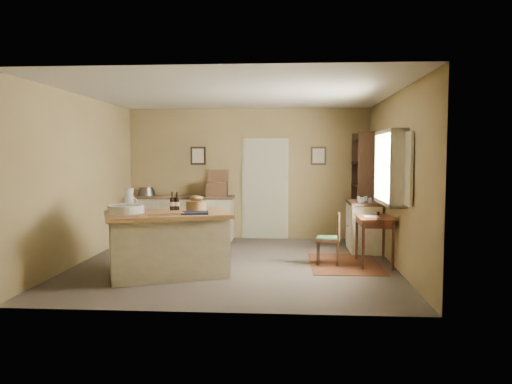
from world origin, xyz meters
TOP-DOWN VIEW (x-y plane):
  - ground at (0.00, 0.00)m, footprint 5.00×5.00m
  - wall_back at (0.00, 2.50)m, footprint 5.00×0.10m
  - wall_front at (0.00, -2.50)m, footprint 5.00×0.10m
  - wall_left at (-2.50, 0.00)m, footprint 0.10×5.00m
  - wall_right at (2.50, 0.00)m, footprint 0.10×5.00m
  - ceiling at (0.00, 0.00)m, footprint 5.00×5.00m
  - door at (0.35, 2.47)m, footprint 0.97×0.06m
  - framed_prints at (0.20, 2.48)m, footprint 2.82×0.02m
  - window at (2.42, -0.20)m, footprint 0.25×1.99m
  - work_island at (-0.90, -0.81)m, footprint 2.02×1.68m
  - sideboard at (-1.34, 2.20)m, footprint 2.14×0.61m
  - rug at (1.75, 0.08)m, footprint 1.12×1.62m
  - writing_desk at (2.20, 0.08)m, footprint 0.52×0.85m
  - desk_chair at (1.47, 0.05)m, footprint 0.42×0.42m
  - right_cabinet at (2.20, 1.23)m, footprint 0.54×0.97m
  - shelving_unit at (2.36, 2.00)m, footprint 0.37×0.98m

SIDE VIEW (x-z plane):
  - ground at x=0.00m, z-range 0.00..0.00m
  - rug at x=1.75m, z-range 0.00..0.01m
  - desk_chair at x=1.47m, z-range 0.00..0.80m
  - right_cabinet at x=2.20m, z-range -0.04..0.95m
  - sideboard at x=-1.34m, z-range -0.11..1.07m
  - work_island at x=-0.90m, z-range -0.12..1.08m
  - writing_desk at x=2.20m, z-range 0.26..1.07m
  - door at x=0.35m, z-range 0.00..2.11m
  - shelving_unit at x=2.36m, z-range 0.00..2.17m
  - wall_back at x=0.00m, z-range 0.00..2.70m
  - wall_front at x=0.00m, z-range 0.00..2.70m
  - wall_left at x=-2.50m, z-range 0.00..2.70m
  - wall_right at x=2.50m, z-range 0.00..2.70m
  - window at x=2.42m, z-range 0.99..2.11m
  - framed_prints at x=0.20m, z-range 1.53..1.91m
  - ceiling at x=0.00m, z-range 2.70..2.70m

